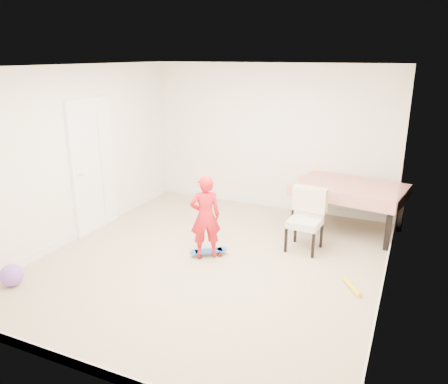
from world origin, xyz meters
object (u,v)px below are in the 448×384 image
at_px(dining_table, 348,207).
at_px(child, 205,219).
at_px(dining_chair, 305,220).
at_px(skateboard, 209,253).
at_px(balloon, 11,275).

bearing_deg(dining_table, child, -123.08).
bearing_deg(child, dining_chair, 179.83).
xyz_separation_m(dining_table, skateboard, (-1.63, -1.76, -0.35)).
height_order(dining_chair, balloon, dining_chair).
height_order(dining_table, dining_chair, dining_chair).
relative_size(dining_table, skateboard, 3.09).
xyz_separation_m(skateboard, child, (-0.01, -0.07, 0.54)).
relative_size(dining_table, dining_chair, 1.82).
relative_size(dining_chair, skateboard, 1.70).
bearing_deg(skateboard, child, -138.37).
bearing_deg(balloon, dining_table, 45.28).
bearing_deg(dining_table, skateboard, -123.93).
xyz_separation_m(dining_chair, balloon, (-3.03, -2.50, -0.32)).
bearing_deg(skateboard, balloon, -173.98).
bearing_deg(dining_chair, child, -141.31).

